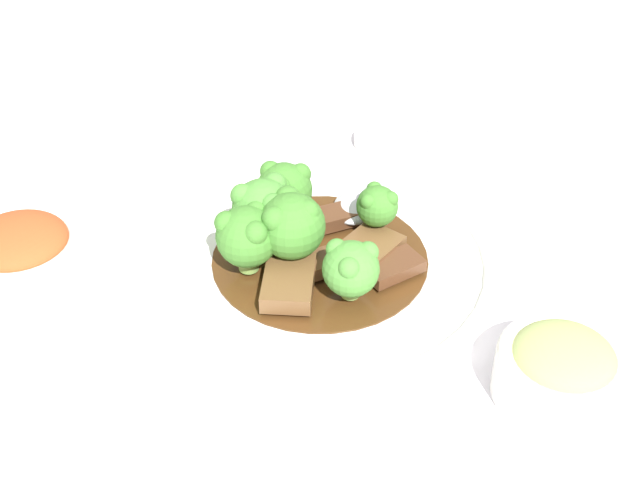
% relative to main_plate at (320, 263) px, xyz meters
% --- Properties ---
extents(ground_plane, '(4.00, 4.00, 0.00)m').
position_rel_main_plate_xyz_m(ground_plane, '(0.00, 0.00, -0.01)').
color(ground_plane, silver).
extents(main_plate, '(0.28, 0.28, 0.02)m').
position_rel_main_plate_xyz_m(main_plate, '(0.00, 0.00, 0.00)').
color(main_plate, white).
rests_on(main_plate, ground_plane).
extents(beef_strip_0, '(0.04, 0.05, 0.01)m').
position_rel_main_plate_xyz_m(beef_strip_0, '(-0.03, -0.03, 0.01)').
color(beef_strip_0, brown).
rests_on(beef_strip_0, main_plate).
extents(beef_strip_1, '(0.04, 0.05, 0.01)m').
position_rel_main_plate_xyz_m(beef_strip_1, '(-0.06, -0.02, 0.01)').
color(beef_strip_1, '#56331E').
rests_on(beef_strip_1, main_plate).
extents(beef_strip_2, '(0.06, 0.08, 0.01)m').
position_rel_main_plate_xyz_m(beef_strip_2, '(0.02, -0.04, 0.01)').
color(beef_strip_2, '#56331E').
rests_on(beef_strip_2, main_plate).
extents(beef_strip_3, '(0.06, 0.07, 0.01)m').
position_rel_main_plate_xyz_m(beef_strip_3, '(-0.01, 0.05, 0.02)').
color(beef_strip_3, brown).
rests_on(beef_strip_3, main_plate).
extents(beef_strip_4, '(0.05, 0.06, 0.01)m').
position_rel_main_plate_xyz_m(beef_strip_4, '(-0.02, 0.00, 0.01)').
color(beef_strip_4, brown).
rests_on(beef_strip_4, main_plate).
extents(broccoli_floret_0, '(0.05, 0.05, 0.05)m').
position_rel_main_plate_xyz_m(broccoli_floret_0, '(0.06, -0.02, 0.04)').
color(broccoli_floret_0, '#8EB756').
rests_on(broccoli_floret_0, main_plate).
extents(broccoli_floret_1, '(0.05, 0.05, 0.06)m').
position_rel_main_plate_xyz_m(broccoli_floret_1, '(0.04, 0.02, 0.04)').
color(broccoli_floret_1, '#8EB756').
rests_on(broccoli_floret_1, main_plate).
extents(broccoli_floret_2, '(0.05, 0.05, 0.06)m').
position_rel_main_plate_xyz_m(broccoli_floret_2, '(0.01, 0.02, 0.05)').
color(broccoli_floret_2, '#8EB756').
rests_on(broccoli_floret_2, main_plate).
extents(broccoli_floret_3, '(0.04, 0.04, 0.05)m').
position_rel_main_plate_xyz_m(broccoli_floret_3, '(-0.05, 0.02, 0.04)').
color(broccoli_floret_3, '#7FA84C').
rests_on(broccoli_floret_3, main_plate).
extents(broccoli_floret_4, '(0.05, 0.05, 0.06)m').
position_rel_main_plate_xyz_m(broccoli_floret_4, '(0.03, 0.05, 0.04)').
color(broccoli_floret_4, '#7FA84C').
rests_on(broccoli_floret_4, main_plate).
extents(broccoli_floret_5, '(0.03, 0.03, 0.05)m').
position_rel_main_plate_xyz_m(broccoli_floret_5, '(-0.02, -0.05, 0.04)').
color(broccoli_floret_5, '#7FA84C').
rests_on(broccoli_floret_5, main_plate).
extents(serving_spoon, '(0.06, 0.20, 0.01)m').
position_rel_main_plate_xyz_m(serving_spoon, '(0.01, -0.08, 0.02)').
color(serving_spoon, '#B7B7BC').
rests_on(serving_spoon, main_plate).
extents(side_bowl_kimchi, '(0.10, 0.10, 0.06)m').
position_rel_main_plate_xyz_m(side_bowl_kimchi, '(0.18, 0.16, 0.02)').
color(side_bowl_kimchi, white).
rests_on(side_bowl_kimchi, ground_plane).
extents(side_bowl_appetizer, '(0.09, 0.09, 0.05)m').
position_rel_main_plate_xyz_m(side_bowl_appetizer, '(-0.21, 0.00, 0.01)').
color(side_bowl_appetizer, white).
rests_on(side_bowl_appetizer, ground_plane).
extents(sauce_dish, '(0.07, 0.07, 0.01)m').
position_rel_main_plate_xyz_m(sauce_dish, '(0.07, -0.20, -0.00)').
color(sauce_dish, white).
rests_on(sauce_dish, ground_plane).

